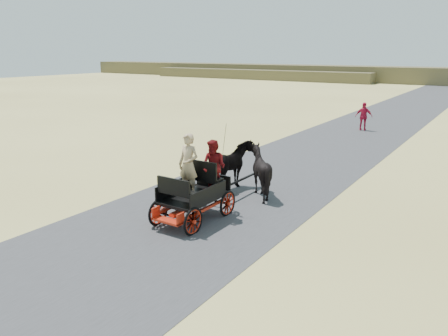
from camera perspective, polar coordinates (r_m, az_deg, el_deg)
The scene contains 9 objects.
ground at distance 12.69m, azimuth -5.78°, elevation -7.09°, with size 140.00×140.00×0.00m, color tan.
road at distance 12.69m, azimuth -5.78°, elevation -7.07°, with size 6.00×140.00×0.01m, color #38383A.
ridge_near at distance 76.94m, azimuth 4.14°, elevation 12.10°, with size 40.00×4.00×1.60m, color brown.
carriage at distance 12.73m, azimuth -3.97°, elevation -5.22°, with size 1.30×2.40×0.72m, color black, non-canonical shape.
horse_left at distance 15.24m, azimuth 1.16°, elevation 0.16°, with size 0.91×2.01×1.70m, color black.
horse_right at distance 14.71m, azimuth 4.79°, elevation -0.44°, with size 1.37×1.54×1.70m, color black.
driver_man at distance 12.51m, azimuth -4.66°, elevation 0.44°, with size 0.66×0.43×1.80m, color tan.
passenger_woman at distance 12.68m, azimuth -1.34°, elevation 0.17°, with size 0.77×0.60×1.58m, color #660C0F.
pedestrian at distance 28.28m, azimuth 17.79°, elevation 6.43°, with size 1.01×0.42×1.73m, color #AF1433.
Camera 1 is at (7.47, -9.08, 4.77)m, focal length 35.00 mm.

